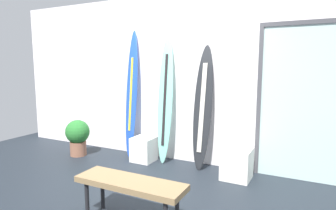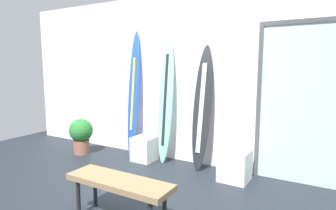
# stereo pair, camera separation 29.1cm
# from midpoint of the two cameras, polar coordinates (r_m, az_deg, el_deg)

# --- Properties ---
(ground) EXTENTS (8.00, 8.00, 0.04)m
(ground) POSITION_cam_midpoint_polar(r_m,az_deg,el_deg) (4.03, -6.57, -16.11)
(ground) COLOR #1E242B
(wall_back) EXTENTS (7.20, 0.20, 2.80)m
(wall_back) POSITION_cam_midpoint_polar(r_m,az_deg,el_deg) (4.83, 1.68, 5.31)
(wall_back) COLOR silver
(wall_back) RESTS_ON ground
(surfboard_cobalt) EXTENTS (0.23, 0.28, 2.23)m
(surfboard_cobalt) POSITION_cam_midpoint_polar(r_m,az_deg,el_deg) (5.08, -8.94, 1.90)
(surfboard_cobalt) COLOR blue
(surfboard_cobalt) RESTS_ON ground
(surfboard_seafoam) EXTENTS (0.27, 0.30, 2.11)m
(surfboard_seafoam) POSITION_cam_midpoint_polar(r_m,az_deg,el_deg) (4.71, -2.30, 1.04)
(surfboard_seafoam) COLOR #7DC8B5
(surfboard_seafoam) RESTS_ON ground
(surfboard_charcoal) EXTENTS (0.31, 0.37, 1.94)m
(surfboard_charcoal) POSITION_cam_midpoint_polar(r_m,az_deg,el_deg) (4.42, 5.13, -0.68)
(surfboard_charcoal) COLOR #222427
(surfboard_charcoal) RESTS_ON ground
(display_block_left) EXTENTS (0.37, 0.37, 0.41)m
(display_block_left) POSITION_cam_midpoint_polar(r_m,az_deg,el_deg) (4.93, -6.57, -8.80)
(display_block_left) COLOR white
(display_block_left) RESTS_ON ground
(display_block_center) EXTENTS (0.41, 0.41, 0.44)m
(display_block_center) POSITION_cam_midpoint_polar(r_m,az_deg,el_deg) (4.25, 11.68, -11.48)
(display_block_center) COLOR white
(display_block_center) RESTS_ON ground
(glass_door) EXTENTS (1.22, 0.06, 2.22)m
(glass_door) POSITION_cam_midpoint_polar(r_m,az_deg,el_deg) (4.28, 23.62, 0.88)
(glass_door) COLOR silver
(glass_door) RESTS_ON ground
(potted_plant) EXTENTS (0.43, 0.43, 0.65)m
(potted_plant) POSITION_cam_midpoint_polar(r_m,az_deg,el_deg) (5.45, -19.13, -5.77)
(potted_plant) COLOR brown
(potted_plant) RESTS_ON ground
(bench) EXTENTS (1.16, 0.36, 0.47)m
(bench) POSITION_cam_midpoint_polar(r_m,az_deg,el_deg) (3.02, -10.44, -15.63)
(bench) COLOR olive
(bench) RESTS_ON ground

